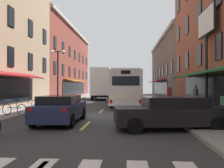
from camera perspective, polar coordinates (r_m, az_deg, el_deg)
The scene contains 14 objects.
ground_plane at distance 14.76m, azimuth -3.88°, elevation -7.88°, with size 34.80×80.00×0.10m, color #333335.
lane_centre_dashes at distance 14.51m, azimuth -4.02°, elevation -7.80°, with size 0.14×73.90×0.01m.
sidewalk_left at distance 16.61m, azimuth -24.63°, elevation -6.60°, with size 3.00×80.00×0.14m, color gray.
sidewalk_right at distance 15.13m, azimuth 19.04°, elevation -7.22°, with size 3.00×80.00×0.14m, color gray.
billboard_sign at distance 16.92m, azimuth 21.68°, elevation 11.38°, with size 0.40×3.11×6.74m.
transit_bus at distance 24.01m, azimuth 3.29°, elevation -0.85°, with size 2.75×12.56×3.25m.
box_truck at distance 32.47m, azimuth -2.49°, elevation -0.06°, with size 2.64×7.05×4.19m.
sedan_near at distance 12.22m, azimuth -12.22°, elevation -5.81°, with size 1.99×4.29×1.38m.
sedan_mid at distance 10.49m, azimuth 13.96°, elevation -6.67°, with size 4.88×2.45×1.39m.
bicycle_near at distance 15.20m, azimuth -22.39°, elevation -5.54°, with size 1.68×0.56×0.91m.
bicycle_mid at distance 19.61m, azimuth -16.47°, elevation -4.42°, with size 1.71×0.48×0.91m.
pedestrian_mid at distance 18.88m, azimuth 13.57°, elevation -2.81°, with size 0.36×0.36×1.82m.
pedestrian_far at distance 17.38m, azimuth 19.41°, elevation -3.10°, with size 0.36×0.36×1.77m.
street_lamp_twin at distance 23.41m, azimuth -12.87°, elevation 2.35°, with size 1.42×0.32×5.18m.
Camera 1 is at (1.99, -14.51, 1.84)m, focal length 38.15 mm.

